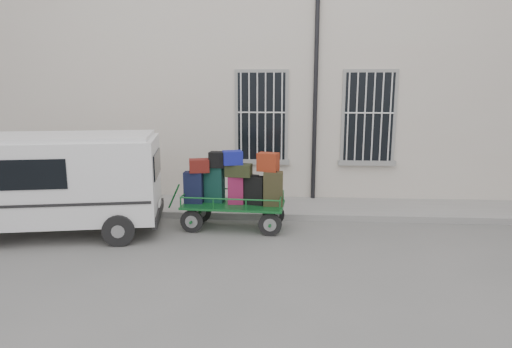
{
  "coord_description": "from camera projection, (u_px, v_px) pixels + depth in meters",
  "views": [
    {
      "loc": [
        0.23,
        -8.69,
        3.12
      ],
      "look_at": [
        -0.41,
        1.0,
        1.16
      ],
      "focal_mm": 32.0,
      "sensor_mm": 36.0,
      "label": 1
    }
  ],
  "objects": [
    {
      "name": "van",
      "position": [
        56.0,
        178.0,
        9.29
      ],
      "size": [
        4.37,
        2.46,
        2.08
      ],
      "rotation": [
        0.0,
        0.0,
        0.19
      ],
      "color": "white",
      "rests_on": "ground"
    },
    {
      "name": "ground",
      "position": [
        273.0,
        241.0,
        9.13
      ],
      "size": [
        80.0,
        80.0,
        0.0
      ],
      "primitive_type": "plane",
      "color": "slate",
      "rests_on": "ground"
    },
    {
      "name": "luggage_cart",
      "position": [
        234.0,
        187.0,
        9.71
      ],
      "size": [
        2.56,
        1.12,
        1.7
      ],
      "rotation": [
        0.0,
        0.0,
        -0.07
      ],
      "color": "black",
      "rests_on": "ground"
    },
    {
      "name": "sidewalk",
      "position": [
        276.0,
        207.0,
        11.27
      ],
      "size": [
        24.0,
        1.7,
        0.15
      ],
      "primitive_type": "cube",
      "color": "gray",
      "rests_on": "ground"
    },
    {
      "name": "building",
      "position": [
        279.0,
        86.0,
        13.91
      ],
      "size": [
        24.0,
        5.15,
        6.0
      ],
      "color": "beige",
      "rests_on": "ground"
    }
  ]
}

